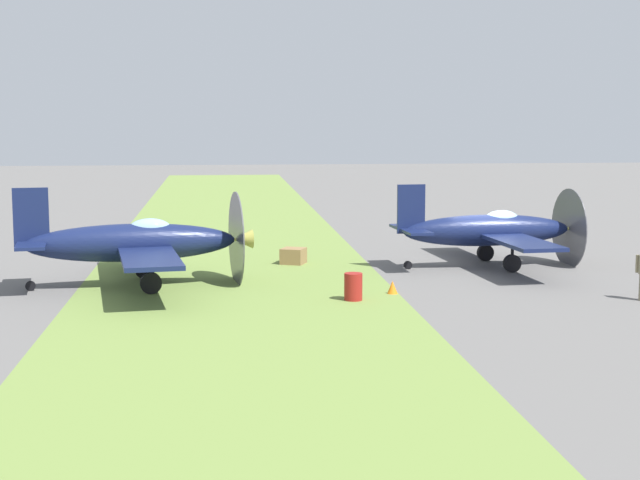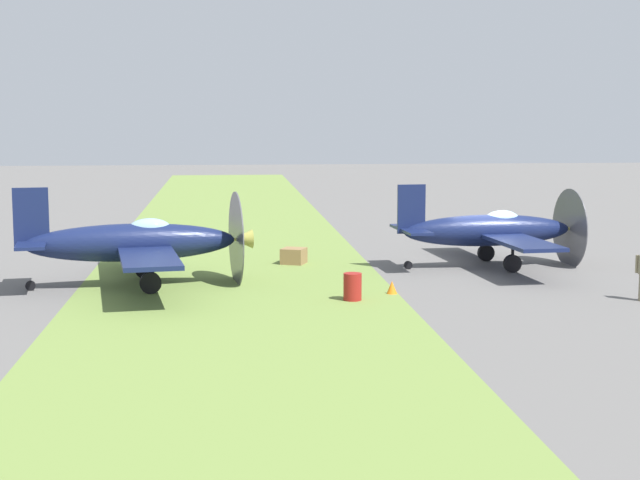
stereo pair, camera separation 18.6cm
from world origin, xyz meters
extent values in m
plane|color=#605E5B|center=(0.00, 0.00, 0.00)|extent=(160.00, 160.00, 0.00)
cube|color=olive|center=(0.00, -9.89, 0.00)|extent=(120.00, 11.00, 0.01)
ellipsoid|color=#141E47|center=(0.22, 0.17, 1.47)|extent=(1.81, 6.97, 1.26)
cube|color=#141E47|center=(0.19, 0.58, 1.32)|extent=(9.84, 2.50, 0.14)
cube|color=#141E47|center=(0.47, -2.96, 2.38)|extent=(0.19, 1.12, 1.93)
cube|color=#141E47|center=(0.47, -2.96, 1.57)|extent=(3.31, 1.17, 0.10)
cone|color=#B7B24C|center=(-0.08, 3.86, 1.47)|extent=(0.70, 0.76, 0.65)
cylinder|color=#4C4C51|center=(-0.06, 3.66, 1.47)|extent=(3.24, 0.30, 3.24)
ellipsoid|color=#8CB2C6|center=(0.17, 0.78, 1.91)|extent=(0.82, 1.47, 0.71)
cylinder|color=black|center=(-1.29, 0.56, 0.34)|extent=(0.28, 0.71, 0.69)
cylinder|color=black|center=(-1.29, 0.56, 0.83)|extent=(0.12, 0.12, 0.97)
cylinder|color=black|center=(1.65, 0.80, 0.34)|extent=(0.28, 0.71, 0.69)
cylinder|color=black|center=(1.65, 0.80, 0.83)|extent=(0.12, 0.12, 0.97)
cylinder|color=black|center=(0.48, -3.06, 0.16)|extent=(0.15, 0.33, 0.32)
ellipsoid|color=#141E47|center=(3.28, -13.54, 1.57)|extent=(2.36, 7.48, 1.34)
cube|color=#141E47|center=(3.22, -13.11, 1.41)|extent=(10.55, 3.28, 0.15)
cube|color=#141E47|center=(3.75, -16.86, 2.54)|extent=(0.27, 1.19, 2.06)
cube|color=#141E47|center=(3.75, -16.86, 1.68)|extent=(3.57, 1.45, 0.11)
cone|color=#B7B24C|center=(2.73, -9.63, 1.57)|extent=(0.79, 0.85, 0.69)
cylinder|color=#4C4C51|center=(2.76, -9.84, 1.57)|extent=(3.44, 0.53, 3.47)
ellipsoid|color=#8CB2C6|center=(3.19, -12.90, 2.04)|extent=(0.96, 1.61, 0.76)
cylinder|color=black|center=(1.65, -13.22, 0.37)|extent=(0.34, 0.76, 0.74)
cylinder|color=black|center=(1.65, -13.22, 0.89)|extent=(0.13, 0.13, 1.04)
cylinder|color=black|center=(4.76, -12.78, 0.37)|extent=(0.34, 0.76, 0.74)
cylinder|color=black|center=(4.76, -12.78, 0.89)|extent=(0.13, 0.13, 1.04)
cylinder|color=black|center=(3.76, -16.97, 0.17)|extent=(0.18, 0.36, 0.35)
cylinder|color=#847A5B|center=(7.43, 3.21, 1.19)|extent=(0.11, 0.11, 0.59)
cylinder|color=maroon|center=(6.61, -6.10, 0.45)|extent=(0.60, 0.60, 0.90)
cube|color=olive|center=(-1.37, -7.45, 0.32)|extent=(1.18, 1.18, 0.64)
cone|color=orange|center=(5.59, -4.60, 0.22)|extent=(0.36, 0.36, 0.44)
camera|label=1|loc=(37.42, -10.43, 6.06)|focal=54.07mm
camera|label=2|loc=(37.44, -10.24, 6.06)|focal=54.07mm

